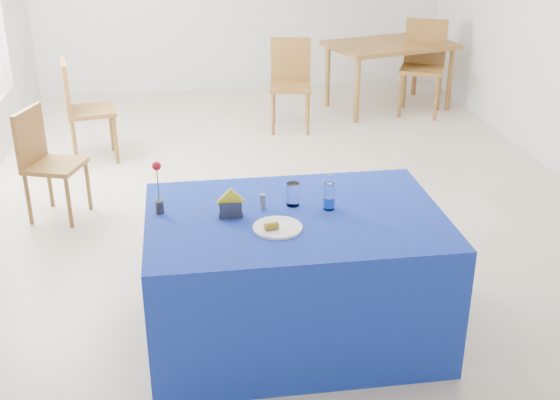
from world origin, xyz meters
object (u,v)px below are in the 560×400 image
object	(u,v)px
plate	(278,228)
chair_bg_left	(291,77)
chair_win_b	(80,104)
chair_win_a	(44,156)
water_bottle	(329,197)
blue_table	(294,276)
chair_bg_right	(423,60)
oak_table	(390,50)

from	to	relation	value
plate	chair_bg_left	distance (m)	3.97
chair_bg_left	chair_win_b	bearing A→B (deg)	-152.12
chair_win_a	chair_win_b	size ratio (longest dim) A/B	0.91
water_bottle	chair_bg_left	xyz separation A→B (m)	(0.39, 3.70, -0.29)
blue_table	chair_bg_right	distance (m)	4.62
chair_win_a	chair_bg_left	bearing A→B (deg)	-29.50
blue_table	oak_table	size ratio (longest dim) A/B	1.05
blue_table	chair_bg_right	bearing A→B (deg)	62.30
plate	oak_table	world-z (taller)	plate
blue_table	oak_table	xyz separation A→B (m)	(1.81, 4.29, 0.30)
plate	chair_win_b	xyz separation A→B (m)	(-1.36, 3.21, -0.22)
blue_table	water_bottle	world-z (taller)	water_bottle
plate	oak_table	size ratio (longest dim) A/B	0.17
chair_win_a	chair_bg_right	bearing A→B (deg)	-39.50
chair_bg_left	chair_win_a	bearing A→B (deg)	-129.74
plate	chair_bg_left	bearing A→B (deg)	79.74
plate	chair_bg_left	size ratio (longest dim) A/B	0.27
water_bottle	chair_win_a	world-z (taller)	water_bottle
chair_bg_left	chair_bg_right	size ratio (longest dim) A/B	0.91
water_bottle	chair_bg_left	bearing A→B (deg)	83.92
oak_table	chair_bg_right	bearing A→B (deg)	-31.05
plate	blue_table	size ratio (longest dim) A/B	0.16
water_bottle	chair_win_b	size ratio (longest dim) A/B	0.23
chair_bg_left	chair_win_a	world-z (taller)	chair_bg_left
blue_table	water_bottle	bearing A→B (deg)	12.67
blue_table	chair_bg_left	world-z (taller)	chair_bg_left
water_bottle	chair_win_b	bearing A→B (deg)	119.03
chair_bg_right	blue_table	bearing A→B (deg)	-93.10
water_bottle	oak_table	bearing A→B (deg)	69.11
chair_bg_left	chair_bg_right	xyz separation A→B (m)	(1.56, 0.34, 0.05)
blue_table	oak_table	distance (m)	4.66
chair_bg_right	chair_bg_left	bearing A→B (deg)	-143.02
chair_bg_right	chair_win_a	xyz separation A→B (m)	(-3.76, -2.25, -0.09)
plate	oak_table	bearing A→B (deg)	66.52
water_bottle	chair_bg_right	bearing A→B (deg)	64.23
chair_bg_left	chair_bg_right	distance (m)	1.59
water_bottle	chair_bg_right	xyz separation A→B (m)	(1.95, 4.04, -0.24)
chair_bg_left	chair_win_a	size ratio (longest dim) A/B	1.08
chair_bg_right	water_bottle	bearing A→B (deg)	-91.16
chair_bg_left	chair_win_b	distance (m)	2.18
chair_win_a	chair_win_b	distance (m)	1.23
plate	chair_win_a	bearing A→B (deg)	126.93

